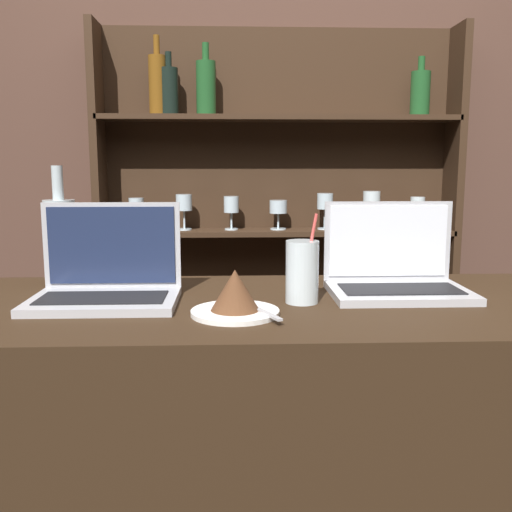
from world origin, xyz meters
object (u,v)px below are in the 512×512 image
object	(u,v)px
cake_plate	(235,296)
laptop_far	(395,274)
laptop_near	(107,280)
wine_bottle_clear	(61,240)
water_glass	(302,272)

from	to	relation	value
cake_plate	laptop_far	bearing A→B (deg)	26.37
laptop_near	laptop_far	xyz separation A→B (m)	(0.68, 0.06, -0.00)
cake_plate	wine_bottle_clear	size ratio (longest dim) A/B	0.61
laptop_near	wine_bottle_clear	xyz separation A→B (m)	(-0.15, 0.18, 0.07)
cake_plate	wine_bottle_clear	distance (m)	0.54
laptop_far	laptop_near	bearing A→B (deg)	-174.77
water_glass	wine_bottle_clear	bearing A→B (deg)	160.46
wine_bottle_clear	laptop_near	bearing A→B (deg)	-49.79
cake_plate	water_glass	world-z (taller)	water_glass
laptop_far	cake_plate	size ratio (longest dim) A/B	1.74
laptop_near	laptop_far	distance (m)	0.68
water_glass	laptop_near	bearing A→B (deg)	176.11
water_glass	wine_bottle_clear	distance (m)	0.63
water_glass	wine_bottle_clear	world-z (taller)	wine_bottle_clear
laptop_far	cake_plate	distance (m)	0.43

